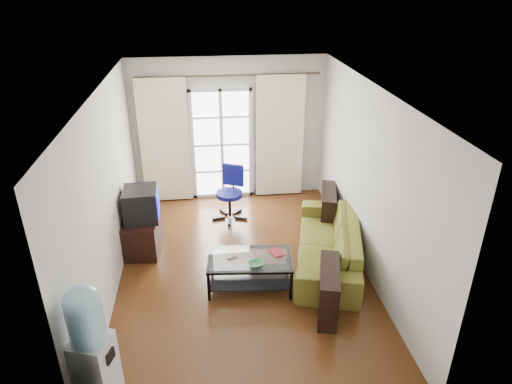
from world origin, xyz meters
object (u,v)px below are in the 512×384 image
at_px(crt_tv, 140,204).
at_px(water_cooler, 93,356).
at_px(sofa, 328,243).
at_px(task_chair, 230,203).
at_px(coffee_table, 250,268).
at_px(tv_stand, 143,235).

relative_size(crt_tv, water_cooler, 0.35).
distance_m(sofa, task_chair, 2.09).
xyz_separation_m(sofa, coffee_table, (-1.25, -0.47, -0.03)).
height_order(tv_stand, water_cooler, water_cooler).
relative_size(crt_tv, task_chair, 0.60).
bearing_deg(coffee_table, tv_stand, 144.36).
height_order(coffee_table, tv_stand, tv_stand).
distance_m(sofa, crt_tv, 2.94).
bearing_deg(task_chair, coffee_table, -62.07).
bearing_deg(tv_stand, crt_tv, 100.93).
bearing_deg(crt_tv, water_cooler, -94.21).
distance_m(crt_tv, water_cooler, 3.11).
xyz_separation_m(crt_tv, water_cooler, (-0.09, -3.10, 0.04)).
bearing_deg(water_cooler, sofa, 58.06).
bearing_deg(coffee_table, sofa, 20.66).
distance_m(sofa, coffee_table, 1.33).
relative_size(task_chair, water_cooler, 0.59).
bearing_deg(water_cooler, coffee_table, 67.93).
xyz_separation_m(tv_stand, task_chair, (1.44, 0.92, 0.00)).
bearing_deg(tv_stand, coffee_table, -30.75).
height_order(sofa, water_cooler, water_cooler).
distance_m(coffee_table, crt_tv, 2.01).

